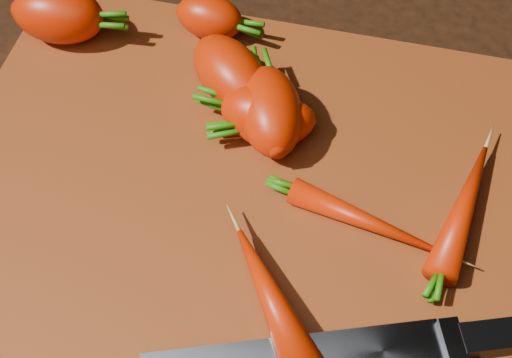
# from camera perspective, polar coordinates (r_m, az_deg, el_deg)

# --- Properties ---
(ground) EXTENTS (2.00, 2.00, 0.01)m
(ground) POSITION_cam_1_polar(r_m,az_deg,el_deg) (0.57, -0.23, -2.81)
(ground) COLOR black
(cutting_board) EXTENTS (0.50, 0.40, 0.01)m
(cutting_board) POSITION_cam_1_polar(r_m,az_deg,el_deg) (0.56, -0.24, -2.22)
(cutting_board) COLOR brown
(cutting_board) RESTS_ON ground
(carrot_0) EXTENTS (0.09, 0.06, 0.05)m
(carrot_0) POSITION_cam_1_polar(r_m,az_deg,el_deg) (0.67, -15.54, 12.58)
(carrot_0) COLOR red
(carrot_0) RESTS_ON cutting_board
(carrot_1) EXTENTS (0.07, 0.06, 0.05)m
(carrot_1) POSITION_cam_1_polar(r_m,az_deg,el_deg) (0.57, 0.53, 5.21)
(carrot_1) COLOR red
(carrot_1) RESTS_ON cutting_board
(carrot_2) EXTENTS (0.10, 0.10, 0.05)m
(carrot_2) POSITION_cam_1_polar(r_m,az_deg,el_deg) (0.60, -2.03, 8.40)
(carrot_2) COLOR red
(carrot_2) RESTS_ON cutting_board
(carrot_3) EXTENTS (0.08, 0.10, 0.05)m
(carrot_3) POSITION_cam_1_polar(r_m,az_deg,el_deg) (0.57, 1.12, 5.45)
(carrot_3) COLOR red
(carrot_3) RESTS_ON cutting_board
(carrot_4) EXTENTS (0.07, 0.06, 0.04)m
(carrot_4) POSITION_cam_1_polar(r_m,az_deg,el_deg) (0.57, 1.60, 4.54)
(carrot_4) COLOR red
(carrot_4) RESTS_ON cutting_board
(carrot_5) EXTENTS (0.07, 0.05, 0.04)m
(carrot_5) POSITION_cam_1_polar(r_m,az_deg,el_deg) (0.65, -3.73, 12.81)
(carrot_5) COLOR red
(carrot_5) RESTS_ON cutting_board
(carrot_6) EXTENTS (0.05, 0.13, 0.03)m
(carrot_6) POSITION_cam_1_polar(r_m,az_deg,el_deg) (0.55, 16.28, -2.28)
(carrot_6) COLOR red
(carrot_6) RESTS_ON cutting_board
(carrot_7) EXTENTS (0.12, 0.05, 0.02)m
(carrot_7) POSITION_cam_1_polar(r_m,az_deg,el_deg) (0.54, 8.78, -3.34)
(carrot_7) COLOR red
(carrot_7) RESTS_ON cutting_board
(carrot_8) EXTENTS (0.09, 0.11, 0.03)m
(carrot_8) POSITION_cam_1_polar(r_m,az_deg,el_deg) (0.50, 1.15, -9.34)
(carrot_8) COLOR red
(carrot_8) RESTS_ON cutting_board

